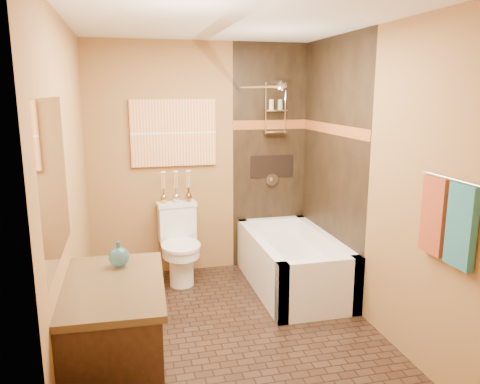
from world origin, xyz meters
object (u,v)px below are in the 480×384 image
object	(u,v)px
sunset_painting	(174,133)
bathtub	(292,267)
toilet	(180,243)
vanity	(115,349)

from	to	relation	value
sunset_painting	bathtub	size ratio (longest dim) A/B	0.60
toilet	vanity	size ratio (longest dim) A/B	0.81
bathtub	toilet	bearing A→B (deg)	157.42
sunset_painting	vanity	bearing A→B (deg)	-105.39
sunset_painting	vanity	world-z (taller)	sunset_painting
bathtub	toilet	size ratio (longest dim) A/B	1.84
bathtub	vanity	world-z (taller)	vanity
toilet	vanity	bearing A→B (deg)	-111.75
bathtub	sunset_painting	bearing A→B (deg)	146.54
sunset_painting	bathtub	world-z (taller)	sunset_painting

